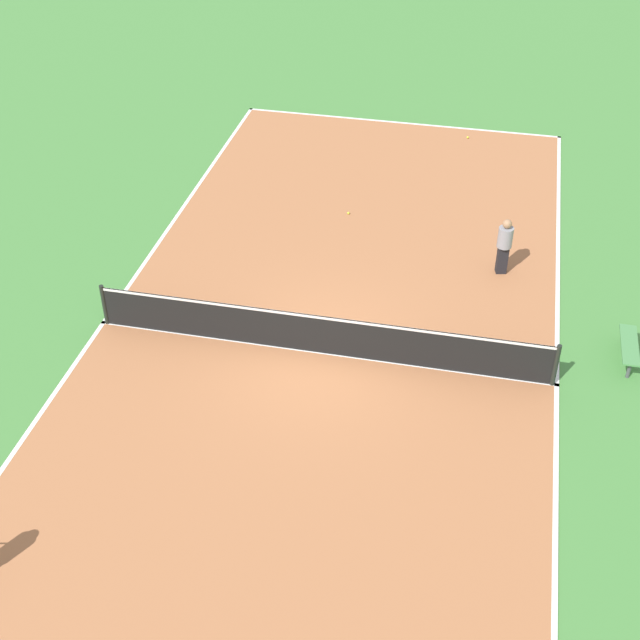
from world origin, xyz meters
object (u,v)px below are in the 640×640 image
object	(u,v)px
tennis_net	(320,333)
player_baseline_gray	(504,243)
tennis_ball_midcourt	(468,137)
bench	(629,347)
tennis_ball_far_baseline	(348,213)

from	to	relation	value
tennis_net	player_baseline_gray	bearing A→B (deg)	-132.24
tennis_ball_midcourt	player_baseline_gray	bearing A→B (deg)	100.85
tennis_net	bench	xyz separation A→B (m)	(-6.52, -1.17, -0.16)
tennis_ball_far_baseline	tennis_ball_midcourt	xyz separation A→B (m)	(-2.77, -5.48, 0.00)
bench	player_baseline_gray	distance (m)	4.07
player_baseline_gray	tennis_ball_midcourt	xyz separation A→B (m)	(1.43, -7.46, -0.80)
bench	player_baseline_gray	xyz separation A→B (m)	(2.84, -2.88, 0.47)
player_baseline_gray	tennis_ball_far_baseline	xyz separation A→B (m)	(4.20, -1.98, -0.80)
tennis_net	tennis_ball_far_baseline	bearing A→B (deg)	-84.96
tennis_net	player_baseline_gray	size ratio (longest dim) A/B	6.78
bench	player_baseline_gray	world-z (taller)	player_baseline_gray
bench	tennis_ball_far_baseline	world-z (taller)	bench
player_baseline_gray	tennis_ball_far_baseline	bearing A→B (deg)	-39.00
tennis_net	tennis_ball_far_baseline	world-z (taller)	tennis_net
player_baseline_gray	tennis_ball_far_baseline	distance (m)	4.72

